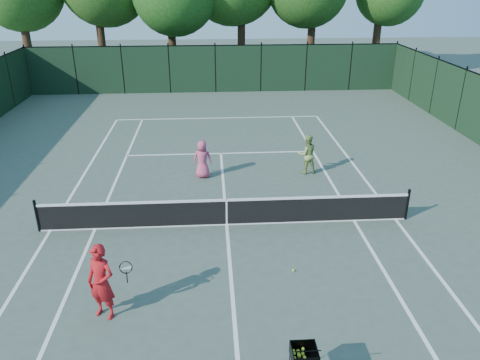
{
  "coord_description": "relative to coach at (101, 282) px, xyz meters",
  "views": [
    {
      "loc": [
        -0.44,
        -12.97,
        7.34
      ],
      "look_at": [
        0.49,
        1.0,
        1.1
      ],
      "focal_mm": 35.0,
      "sensor_mm": 36.0,
      "label": 1
    }
  ],
  "objects": [
    {
      "name": "sideline_singles_left",
      "position": [
        -1.13,
        4.09,
        -0.94
      ],
      "size": [
        0.1,
        23.77,
        0.01
      ],
      "primitive_type": "cube",
      "color": "white",
      "rests_on": "ground"
    },
    {
      "name": "baseline_far",
      "position": [
        2.99,
        15.97,
        -0.94
      ],
      "size": [
        10.97,
        0.1,
        0.01
      ],
      "primitive_type": "cube",
      "color": "white",
      "rests_on": "ground"
    },
    {
      "name": "sideline_doubles_left",
      "position": [
        -2.5,
        4.09,
        -0.94
      ],
      "size": [
        0.1,
        23.77,
        0.01
      ],
      "primitive_type": "cube",
      "color": "white",
      "rests_on": "ground"
    },
    {
      "name": "service_line_far",
      "position": [
        2.99,
        10.49,
        -0.94
      ],
      "size": [
        8.23,
        0.1,
        0.01
      ],
      "primitive_type": "cube",
      "color": "white",
      "rests_on": "ground"
    },
    {
      "name": "player_pink",
      "position": [
        2.22,
        7.94,
        -0.19
      ],
      "size": [
        0.77,
        0.54,
        1.49
      ],
      "rotation": [
        0.0,
        0.0,
        3.05
      ],
      "color": "#CE486F",
      "rests_on": "ground"
    },
    {
      "name": "loose_ball_midcourt",
      "position": [
        4.67,
        1.44,
        -0.91
      ],
      "size": [
        0.07,
        0.07,
        0.07
      ],
      "primitive_type": "sphere",
      "color": "#DAF632",
      "rests_on": "ground"
    },
    {
      "name": "ball_hopper",
      "position": [
        4.19,
        -2.32,
        -0.15
      ],
      "size": [
        0.57,
        0.57,
        0.94
      ],
      "rotation": [
        0.0,
        0.0,
        -0.17
      ],
      "color": "black",
      "rests_on": "ground"
    },
    {
      "name": "ground",
      "position": [
        2.99,
        4.09,
        -0.94
      ],
      "size": [
        90.0,
        90.0,
        0.0
      ],
      "primitive_type": "plane",
      "color": "#445348",
      "rests_on": "ground"
    },
    {
      "name": "player_green",
      "position": [
        6.31,
        8.09,
        -0.15
      ],
      "size": [
        0.85,
        0.7,
        1.59
      ],
      "rotation": [
        0.0,
        0.0,
        3.28
      ],
      "color": "#85A050",
      "rests_on": "ground"
    },
    {
      "name": "sideline_doubles_right",
      "position": [
        8.47,
        4.09,
        -0.94
      ],
      "size": [
        0.1,
        23.77,
        0.01
      ],
      "primitive_type": "cube",
      "color": "white",
      "rests_on": "ground"
    },
    {
      "name": "fence_far",
      "position": [
        2.99,
        22.09,
        0.56
      ],
      "size": [
        24.0,
        0.05,
        3.0
      ],
      "primitive_type": "cube",
      "color": "black",
      "rests_on": "ground"
    },
    {
      "name": "tennis_net",
      "position": [
        2.99,
        4.09,
        -0.46
      ],
      "size": [
        11.69,
        0.09,
        1.06
      ],
      "color": "black",
      "rests_on": "ground"
    },
    {
      "name": "center_service_line",
      "position": [
        2.99,
        4.09,
        -0.94
      ],
      "size": [
        0.1,
        12.8,
        0.01
      ],
      "primitive_type": "cube",
      "color": "white",
      "rests_on": "ground"
    },
    {
      "name": "coach",
      "position": [
        0.0,
        0.0,
        0.0
      ],
      "size": [
        1.11,
        0.69,
        1.88
      ],
      "rotation": [
        0.0,
        0.0,
        -0.43
      ],
      "color": "red",
      "rests_on": "ground"
    },
    {
      "name": "sideline_singles_right",
      "position": [
        7.1,
        4.09,
        -0.94
      ],
      "size": [
        0.1,
        23.77,
        0.01
      ],
      "primitive_type": "cube",
      "color": "white",
      "rests_on": "ground"
    }
  ]
}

